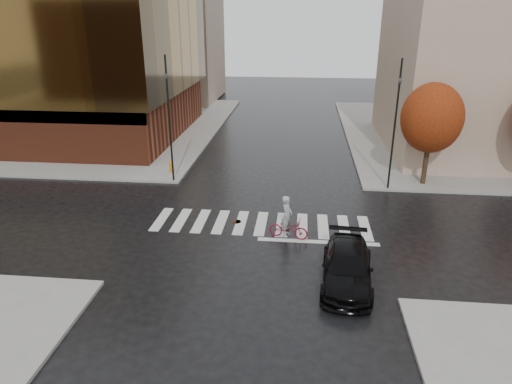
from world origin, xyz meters
The scene contains 14 objects.
ground centered at (0.00, 0.00, 0.00)m, with size 120.00×120.00×0.00m, color black.
sidewalk_nw centered at (-21.00, 21.00, 0.07)m, with size 30.00×30.00×0.15m, color gray.
sidewalk_ne centered at (21.00, 21.00, 0.07)m, with size 30.00×30.00×0.15m, color gray.
crosswalk centered at (0.00, 0.50, 0.01)m, with size 12.00×3.00×0.01m, color silver.
office_glass centered at (-22.00, 17.99, 8.28)m, with size 27.00×19.00×16.00m.
building_ne_tan centered at (17.00, 17.00, 9.15)m, with size 16.00×16.00×18.00m, color tan.
building_nw_far centered at (-16.00, 37.00, 10.15)m, with size 14.00×12.00×20.00m, color tan.
tree_ne_a centered at (10.00, 7.40, 4.46)m, with size 3.80×3.80×6.50m.
sedan centered at (4.08, -4.81, 0.73)m, with size 2.05×5.05×1.46m, color black.
cyclist centered at (1.47, -1.00, 0.77)m, with size 2.08×1.10×2.25m.
traffic_light_nw centered at (-6.42, 6.30, 4.84)m, with size 0.25×0.23×8.06m.
traffic_light_ne centered at (7.58, 6.30, 4.78)m, with size 0.20×0.23×7.99m.
fire_hydrant centered at (-6.98, 7.82, 0.61)m, with size 0.30×0.30×0.83m.
manhole centered at (-1.38, 0.58, 0.01)m, with size 0.55×0.55×0.01m, color #422717.
Camera 1 is at (2.01, -21.58, 10.59)m, focal length 32.00 mm.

